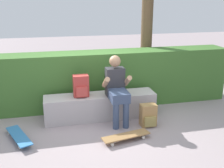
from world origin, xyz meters
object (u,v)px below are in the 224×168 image
object	(u,v)px
skateboard_beside_bench	(19,136)
backpack_on_bench	(81,86)
bench_main	(100,106)
backpack_on_ground	(148,115)
person_skater	(117,87)
skateboard_near_person	(126,136)

from	to	relation	value
skateboard_beside_bench	backpack_on_bench	world-z (taller)	backpack_on_bench
bench_main	backpack_on_ground	distance (m)	0.94
person_skater	backpack_on_bench	world-z (taller)	person_skater
bench_main	backpack_on_bench	xyz separation A→B (m)	(-0.36, -0.01, 0.43)
skateboard_near_person	person_skater	bearing A→B (deg)	87.72
skateboard_near_person	skateboard_beside_bench	world-z (taller)	same
person_skater	skateboard_beside_bench	distance (m)	1.85
bench_main	skateboard_near_person	bearing A→B (deg)	-76.25
skateboard_near_person	bench_main	bearing A→B (deg)	103.75
skateboard_near_person	backpack_on_ground	world-z (taller)	backpack_on_ground
backpack_on_ground	skateboard_near_person	bearing A→B (deg)	-141.06
backpack_on_bench	backpack_on_ground	distance (m)	1.33
backpack_on_bench	backpack_on_ground	bearing A→B (deg)	-25.03
person_skater	backpack_on_bench	xyz separation A→B (m)	(-0.62, 0.20, -0.00)
skateboard_near_person	backpack_on_bench	distance (m)	1.27
skateboard_beside_bench	backpack_on_bench	bearing A→B (deg)	27.50
skateboard_near_person	backpack_on_ground	distance (m)	0.70
person_skater	backpack_on_ground	distance (m)	0.76
bench_main	backpack_on_ground	size ratio (longest dim) A/B	5.24
skateboard_beside_bench	backpack_on_bench	xyz separation A→B (m)	(1.09, 0.57, 0.58)
person_skater	skateboard_beside_bench	world-z (taller)	person_skater
person_skater	backpack_on_bench	distance (m)	0.66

